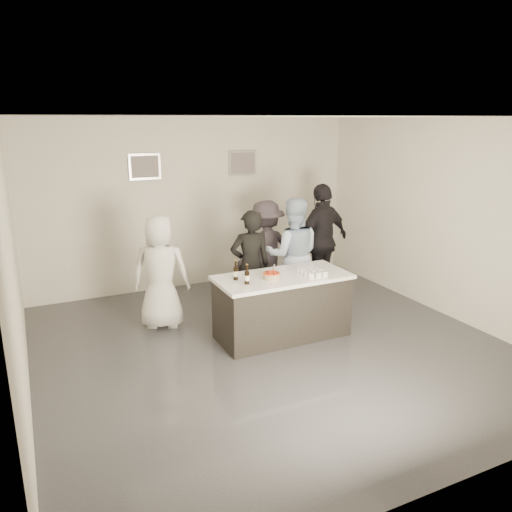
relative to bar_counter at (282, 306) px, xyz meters
name	(u,v)px	position (x,y,z in m)	size (l,w,h in m)	color
floor	(272,347)	(-0.29, -0.25, -0.45)	(6.00, 6.00, 0.00)	#3D3D42
ceiling	(274,117)	(-0.29, -0.25, 2.55)	(6.00, 6.00, 0.00)	white
wall_back	(196,204)	(-0.29, 2.75, 1.05)	(6.00, 0.04, 3.00)	silver
wall_front	(456,323)	(-0.29, -3.25, 1.05)	(6.00, 0.04, 3.00)	silver
wall_left	(13,268)	(-3.29, -0.25, 1.05)	(0.04, 6.00, 3.00)	silver
wall_right	(448,219)	(2.71, -0.25, 1.05)	(0.04, 6.00, 3.00)	silver
picture_left	(145,167)	(-1.19, 2.72, 1.75)	(0.54, 0.04, 0.44)	#B2B2B7
picture_right	(243,163)	(0.61, 2.72, 1.75)	(0.54, 0.04, 0.44)	#B2B2B7
bar_counter	(282,306)	(0.00, 0.00, 0.00)	(1.86, 0.86, 0.90)	white
cake	(271,276)	(-0.21, -0.07, 0.49)	(0.23, 0.23, 0.07)	#F85A1A
beer_bottle_a	(236,270)	(-0.66, 0.11, 0.58)	(0.07, 0.07, 0.26)	black
beer_bottle_b	(247,274)	(-0.59, -0.12, 0.58)	(0.07, 0.07, 0.26)	black
tumbler_cluster	(312,272)	(0.39, -0.13, 0.49)	(0.30, 0.40, 0.08)	orange
candles	(269,286)	(-0.37, -0.32, 0.45)	(0.24, 0.08, 0.01)	pink
person_main_black	(250,266)	(-0.14, 0.75, 0.40)	(0.62, 0.41, 1.70)	black
person_main_blue	(293,255)	(0.64, 0.85, 0.46)	(0.88, 0.69, 1.81)	#B0C5E7
person_guest_left	(161,272)	(-1.43, 1.08, 0.39)	(0.82, 0.53, 1.68)	white
person_guest_right	(322,240)	(1.45, 1.26, 0.52)	(1.14, 0.47, 1.94)	black
person_guest_back	(266,250)	(0.49, 1.50, 0.39)	(1.09, 0.63, 1.68)	#342E36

